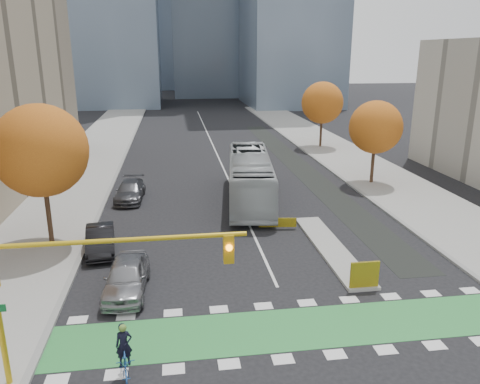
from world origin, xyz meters
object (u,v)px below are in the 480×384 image
object	(u,v)px
hazard_board	(365,275)
tree_east_far	(322,103)
parked_car_b	(100,240)
parked_car_a	(126,277)
traffic_signal_west	(77,274)
tree_east_near	(376,127)
parked_car_c	(130,191)
bus	(250,177)
cyclist	(125,359)
tree_west	(41,151)

from	to	relation	value
hazard_board	tree_east_far	distance (m)	35.13
tree_east_far	parked_car_b	size ratio (longest dim) A/B	1.77
tree_east_far	parked_car_a	size ratio (longest dim) A/B	1.63
parked_car_b	traffic_signal_west	bearing A→B (deg)	-91.57
tree_east_near	parked_car_b	bearing A→B (deg)	-151.46
parked_car_a	parked_car_c	size ratio (longest dim) A/B	0.96
hazard_board	parked_car_a	size ratio (longest dim) A/B	0.30
bus	hazard_board	bearing A→B (deg)	-70.88
cyclist	bus	xyz separation A→B (m)	(7.54, 19.30, 1.14)
bus	parked_car_b	distance (m)	12.91
parked_car_c	traffic_signal_west	bearing A→B (deg)	-86.30
tree_west	bus	size ratio (longest dim) A/B	0.63
hazard_board	traffic_signal_west	distance (m)	13.23
hazard_board	parked_car_c	distance (m)	20.09
hazard_board	parked_car_a	distance (m)	11.20
hazard_board	bus	size ratio (longest dim) A/B	0.11
tree_east_near	bus	xyz separation A→B (m)	(-11.10, -3.20, -3.05)
tree_east_far	parked_car_b	xyz separation A→B (m)	(-21.50, -27.42, -4.53)
traffic_signal_west	parked_car_a	size ratio (longest dim) A/B	1.82
hazard_board	parked_car_c	world-z (taller)	hazard_board
tree_east_far	parked_car_a	xyz separation A→B (m)	(-19.62, -32.42, -4.44)
parked_car_a	parked_car_c	distance (m)	14.66
traffic_signal_west	parked_car_c	bearing A→B (deg)	90.57
tree_west	traffic_signal_west	distance (m)	13.25
tree_west	traffic_signal_west	size ratio (longest dim) A/B	0.96
tree_west	parked_car_b	distance (m)	5.92
traffic_signal_west	cyclist	distance (m)	3.60
cyclist	parked_car_c	distance (m)	20.76
traffic_signal_west	bus	world-z (taller)	traffic_signal_west
bus	parked_car_c	bearing A→B (deg)	178.27
tree_east_far	cyclist	xyz separation A→B (m)	(-19.14, -38.50, -4.56)
parked_car_b	parked_car_c	world-z (taller)	parked_car_b
tree_west	parked_car_c	world-z (taller)	tree_west
hazard_board	cyclist	xyz separation A→B (m)	(-10.64, -4.70, -0.12)
hazard_board	parked_car_b	distance (m)	14.48
tree_west	bus	xyz separation A→B (m)	(12.90, 6.80, -3.80)
hazard_board	tree_east_near	distance (m)	19.93
bus	parked_car_c	world-z (taller)	bus
traffic_signal_west	parked_car_c	world-z (taller)	traffic_signal_west
tree_east_near	parked_car_a	bearing A→B (deg)	-139.34
traffic_signal_west	parked_car_a	bearing A→B (deg)	82.39
parked_car_a	parked_car_c	bearing A→B (deg)	96.76
traffic_signal_west	tree_east_far	bearing A→B (deg)	62.05
tree_west	tree_east_near	size ratio (longest dim) A/B	1.16
bus	parked_car_a	distance (m)	15.49
bus	tree_west	bearing A→B (deg)	-145.08
tree_east_far	parked_car_c	distance (m)	27.62
cyclist	parked_car_c	world-z (taller)	cyclist
tree_east_far	bus	bearing A→B (deg)	-121.14
cyclist	parked_car_a	world-z (taller)	cyclist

